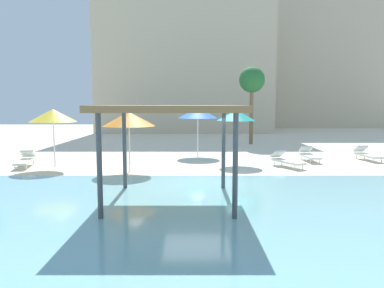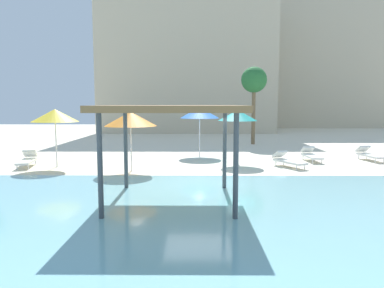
# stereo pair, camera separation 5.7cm
# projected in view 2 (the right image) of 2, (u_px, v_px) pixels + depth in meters

# --- Properties ---
(ground_plane) EXTENTS (80.00, 80.00, 0.00)m
(ground_plane) POSITION_uv_depth(u_px,v_px,m) (198.00, 184.00, 13.57)
(ground_plane) COLOR beige
(lagoon_water) EXTENTS (44.00, 13.50, 0.04)m
(lagoon_water) POSITION_uv_depth(u_px,v_px,m) (200.00, 234.00, 8.35)
(lagoon_water) COLOR #7AB7C1
(lagoon_water) RESTS_ON ground
(shade_pavilion) EXTENTS (4.17, 4.17, 2.95)m
(shade_pavilion) POSITION_uv_depth(u_px,v_px,m) (172.00, 112.00, 10.83)
(shade_pavilion) COLOR #42474C
(shade_pavilion) RESTS_ON ground
(beach_umbrella_orange_0) EXTENTS (2.32, 2.32, 2.66)m
(beach_umbrella_orange_0) POSITION_uv_depth(u_px,v_px,m) (131.00, 119.00, 16.05)
(beach_umbrella_orange_0) COLOR silver
(beach_umbrella_orange_0) RESTS_ON ground
(beach_umbrella_yellow_3) EXTENTS (2.17, 2.17, 2.75)m
(beach_umbrella_yellow_3) POSITION_uv_depth(u_px,v_px,m) (55.00, 116.00, 17.09)
(beach_umbrella_yellow_3) COLOR silver
(beach_umbrella_yellow_3) RESTS_ON ground
(beach_umbrella_blue_4) EXTENTS (2.29, 2.29, 2.80)m
(beach_umbrella_blue_4) POSITION_uv_depth(u_px,v_px,m) (200.00, 113.00, 21.08)
(beach_umbrella_blue_4) COLOR silver
(beach_umbrella_blue_4) RESTS_ON ground
(beach_umbrella_teal_5) EXTENTS (1.97, 1.97, 2.70)m
(beach_umbrella_teal_5) POSITION_uv_depth(u_px,v_px,m) (238.00, 115.00, 18.33)
(beach_umbrella_teal_5) COLOR silver
(beach_umbrella_teal_5) RESTS_ON ground
(lounge_chair_0) EXTENTS (0.96, 1.98, 0.74)m
(lounge_chair_0) POSITION_uv_depth(u_px,v_px,m) (27.00, 160.00, 17.45)
(lounge_chair_0) COLOR white
(lounge_chair_0) RESTS_ON ground
(lounge_chair_2) EXTENTS (0.66, 1.91, 0.74)m
(lounge_chair_2) POSITION_uv_depth(u_px,v_px,m) (311.00, 155.00, 19.14)
(lounge_chair_2) COLOR white
(lounge_chair_2) RESTS_ON ground
(lounge_chair_4) EXTENTS (1.39, 1.96, 0.74)m
(lounge_chair_4) POSITION_uv_depth(u_px,v_px,m) (287.00, 160.00, 17.35)
(lounge_chair_4) COLOR white
(lounge_chair_4) RESTS_ON ground
(lounge_chair_6) EXTENTS (0.86, 1.96, 0.74)m
(lounge_chair_6) POSITION_uv_depth(u_px,v_px,m) (369.00, 154.00, 19.37)
(lounge_chair_6) COLOR white
(lounge_chair_6) RESTS_ON ground
(palm_tree_0) EXTENTS (1.90, 1.90, 5.73)m
(palm_tree_0) POSITION_uv_depth(u_px,v_px,m) (254.00, 81.00, 26.76)
(palm_tree_0) COLOR brown
(palm_tree_0) RESTS_ON ground
(hotel_block_0) EXTENTS (18.37, 11.03, 14.52)m
(hotel_block_0) POSITION_uv_depth(u_px,v_px,m) (187.00, 67.00, 41.41)
(hotel_block_0) COLOR beige
(hotel_block_0) RESTS_ON ground
(hotel_block_1) EXTENTS (18.77, 9.96, 18.17)m
(hotel_block_1) POSITION_uv_depth(u_px,v_px,m) (324.00, 59.00, 49.22)
(hotel_block_1) COLOR beige
(hotel_block_1) RESTS_ON ground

